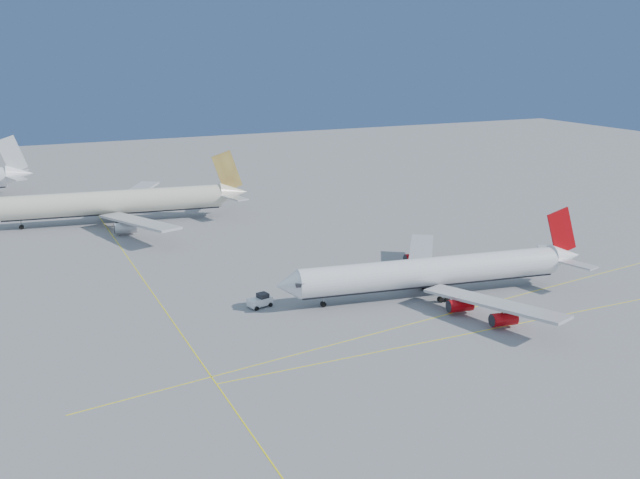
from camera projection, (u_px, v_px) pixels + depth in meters
The scene contains 5 objects.
ground at pixel (413, 307), 124.75m from camera, with size 500.00×500.00×0.00m, color slate.
taxiway_lines at pixel (322, 308), 124.34m from camera, with size 118.86×140.00×0.02m.
airliner_virgin at pixel (438, 272), 129.47m from camera, with size 60.23×53.64×14.88m.
airliner_etihad at pixel (120, 202), 182.66m from camera, with size 67.06×61.49×17.51m.
pushback_tug at pixel (260, 301), 124.53m from camera, with size 4.58×3.39×2.36m.
Camera 1 is at (-64.11, -99.48, 44.31)m, focal length 40.00 mm.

